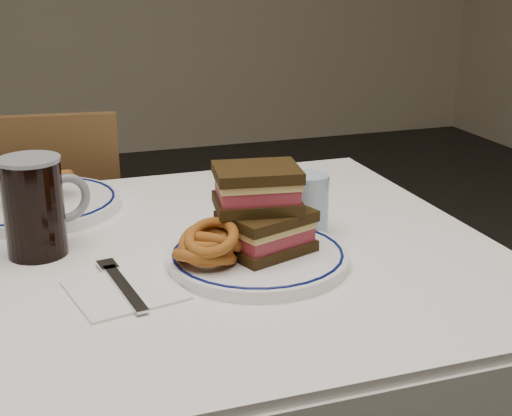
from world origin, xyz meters
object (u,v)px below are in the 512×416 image
object	(u,v)px
beer_mug	(36,206)
main_plate	(258,257)
chair_far	(44,265)
reuben_sandwich	(262,209)
far_plate	(38,204)

from	to	relation	value
beer_mug	main_plate	bearing A→B (deg)	-25.19
chair_far	beer_mug	distance (m)	0.70
chair_far	main_plate	world-z (taller)	chair_far
chair_far	reuben_sandwich	distance (m)	0.89
main_plate	beer_mug	distance (m)	0.35
chair_far	main_plate	distance (m)	0.86
chair_far	main_plate	bearing A→B (deg)	-68.07
chair_far	far_plate	distance (m)	0.48
beer_mug	reuben_sandwich	bearing A→B (deg)	-23.12
main_plate	chair_far	bearing A→B (deg)	111.93
far_plate	reuben_sandwich	bearing A→B (deg)	-48.32
reuben_sandwich	far_plate	xyz separation A→B (m)	(-0.32, 0.36, -0.07)
reuben_sandwich	main_plate	bearing A→B (deg)	-135.92
chair_far	reuben_sandwich	world-z (taller)	reuben_sandwich
main_plate	far_plate	size ratio (longest dim) A/B	0.92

